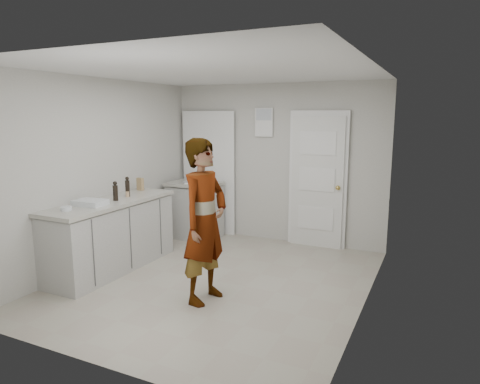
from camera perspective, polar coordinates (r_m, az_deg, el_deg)
The scene contains 12 objects.
ground at distance 5.38m, azimuth -3.10°, elevation -11.77°, with size 4.00×4.00×0.00m, color #A59B8A.
room_shell at distance 6.90m, azimuth 3.27°, elevation 1.97°, with size 4.00×4.00×4.00m.
main_counter at distance 5.89m, azimuth -16.67°, elevation -5.83°, with size 0.64×1.96×0.93m.
side_counter at distance 7.13m, azimuth -6.05°, elevation -2.66°, with size 0.84×0.61×0.93m.
person at distance 4.61m, azimuth -4.74°, elevation -3.91°, with size 0.65×0.43×1.78m, color silver.
cake_mix_box at distance 6.43m, azimuth -13.16°, elevation 1.03°, with size 0.11×0.05×0.18m, color #9E7F4F.
spice_jar at distance 5.95m, azimuth -14.78°, elevation -0.29°, with size 0.05×0.05×0.07m, color tan.
oil_cruet_a at distance 5.72m, azimuth -16.28°, elevation 0.08°, with size 0.06×0.06×0.25m.
oil_cruet_b at distance 5.96m, azimuth -14.77°, elevation 0.65°, with size 0.06×0.06×0.27m.
baking_dish at distance 5.54m, azimuth -19.35°, elevation -1.36°, with size 0.40×0.30×0.07m.
egg_bowl at distance 5.32m, azimuth -22.15°, elevation -2.06°, with size 0.13×0.13×0.05m.
papers at distance 7.00m, azimuth -6.52°, elevation 1.26°, with size 0.22×0.28×0.01m, color white.
Camera 1 is at (2.39, -4.38, 2.01)m, focal length 32.00 mm.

